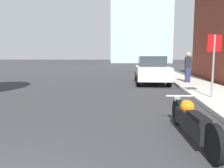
% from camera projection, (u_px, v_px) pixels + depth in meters
% --- Properties ---
extents(sidewalk, '(2.30, 240.00, 0.15)m').
position_uv_depth(sidewalk, '(158.00, 66.00, 40.42)').
color(sidewalk, '#B2ADA3').
rests_on(sidewalk, ground_plane).
extents(motorcycle, '(0.62, 2.65, 0.75)m').
position_uv_depth(motorcycle, '(191.00, 121.00, 4.34)').
color(motorcycle, black).
rests_on(motorcycle, ground_plane).
extents(parked_car_white, '(2.13, 4.67, 1.72)m').
position_uv_depth(parked_car_white, '(151.00, 70.00, 13.72)').
color(parked_car_white, silver).
rests_on(parked_car_white, ground_plane).
extents(parked_car_red, '(2.03, 4.23, 1.62)m').
position_uv_depth(parked_car_red, '(148.00, 65.00, 25.86)').
color(parked_car_red, red).
rests_on(parked_car_red, ground_plane).
extents(parked_car_yellow, '(1.98, 4.34, 1.77)m').
position_uv_depth(parked_car_yellow, '(145.00, 62.00, 37.99)').
color(parked_car_yellow, gold).
rests_on(parked_car_yellow, ground_plane).
extents(stop_sign, '(0.57, 0.26, 2.30)m').
position_uv_depth(stop_sign, '(214.00, 55.00, 7.97)').
color(stop_sign, slate).
rests_on(stop_sign, sidewalk).
extents(pedestrian, '(0.36, 0.25, 1.80)m').
position_uv_depth(pedestrian, '(188.00, 67.00, 13.10)').
color(pedestrian, '#1E2347').
rests_on(pedestrian, sidewalk).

